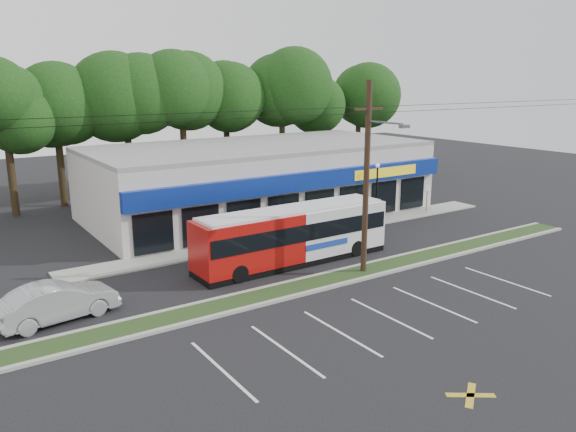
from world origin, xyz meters
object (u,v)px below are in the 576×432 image
(utility_pole, at_px, (365,173))
(pedestrian_a, at_px, (296,227))
(sign_post, at_px, (427,194))
(metrobus, at_px, (293,234))
(car_silver, at_px, (57,302))
(pedestrian_b, at_px, (326,223))
(car_dark, at_px, (339,234))
(lamp_post, at_px, (377,186))

(utility_pole, relative_size, pedestrian_a, 31.04)
(utility_pole, bearing_deg, sign_post, 30.15)
(sign_post, distance_m, pedestrian_a, 12.39)
(metrobus, distance_m, car_silver, 12.77)
(utility_pole, bearing_deg, metrobus, 118.75)
(pedestrian_a, distance_m, pedestrian_b, 2.38)
(utility_pole, bearing_deg, car_dark, 65.37)
(utility_pole, bearing_deg, pedestrian_b, 66.26)
(utility_pole, xyz_separation_m, lamp_post, (8.17, 7.87, -2.74))
(metrobus, bearing_deg, sign_post, 14.38)
(car_silver, relative_size, pedestrian_a, 3.11)
(sign_post, relative_size, car_silver, 0.44)
(sign_post, xyz_separation_m, car_dark, (-11.07, -3.07, -0.77))
(car_dark, bearing_deg, pedestrian_b, -22.24)
(utility_pole, distance_m, car_silver, 15.63)
(car_silver, xyz_separation_m, pedestrian_b, (17.87, 4.49, -0.08))
(car_silver, bearing_deg, utility_pole, -109.62)
(sign_post, height_order, metrobus, metrobus)
(metrobus, bearing_deg, car_dark, 13.15)
(sign_post, distance_m, metrobus, 15.67)
(lamp_post, distance_m, metrobus, 11.05)
(utility_pole, distance_m, lamp_post, 11.67)
(lamp_post, height_order, pedestrian_a, lamp_post)
(utility_pole, distance_m, pedestrian_a, 8.68)
(lamp_post, height_order, car_silver, lamp_post)
(car_silver, height_order, pedestrian_a, car_silver)
(utility_pole, xyz_separation_m, pedestrian_a, (0.81, 7.31, -4.61))
(car_dark, xyz_separation_m, pedestrian_a, (-1.29, 2.74, 0.02))
(pedestrian_a, relative_size, pedestrian_b, 1.08)
(sign_post, xyz_separation_m, pedestrian_b, (-9.98, -0.40, -0.81))
(car_dark, height_order, pedestrian_b, car_dark)
(lamp_post, relative_size, pedestrian_b, 2.84)
(lamp_post, distance_m, sign_post, 5.13)
(metrobus, distance_m, car_dark, 4.27)
(metrobus, xyz_separation_m, pedestrian_b, (5.15, 3.68, -0.92))
(utility_pole, relative_size, car_dark, 10.78)
(sign_post, distance_m, car_silver, 28.28)
(car_dark, bearing_deg, lamp_post, -61.53)
(utility_pole, height_order, pedestrian_b, utility_pole)
(sign_post, relative_size, car_dark, 0.48)
(lamp_post, height_order, sign_post, lamp_post)
(lamp_post, relative_size, car_dark, 0.92)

